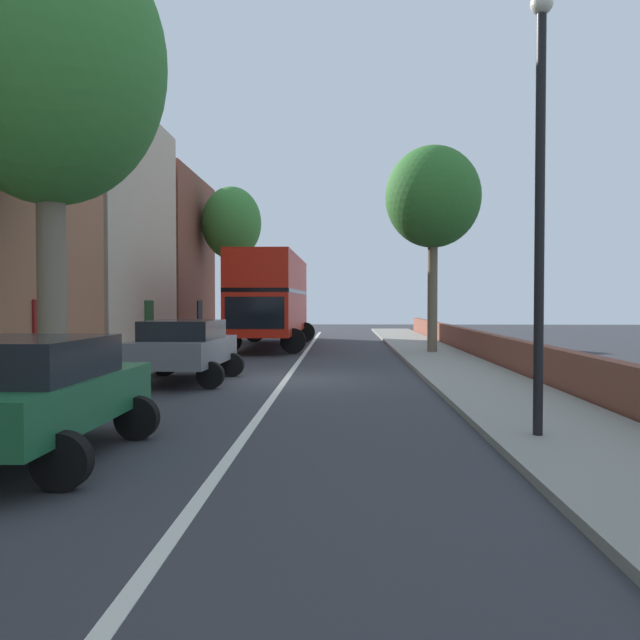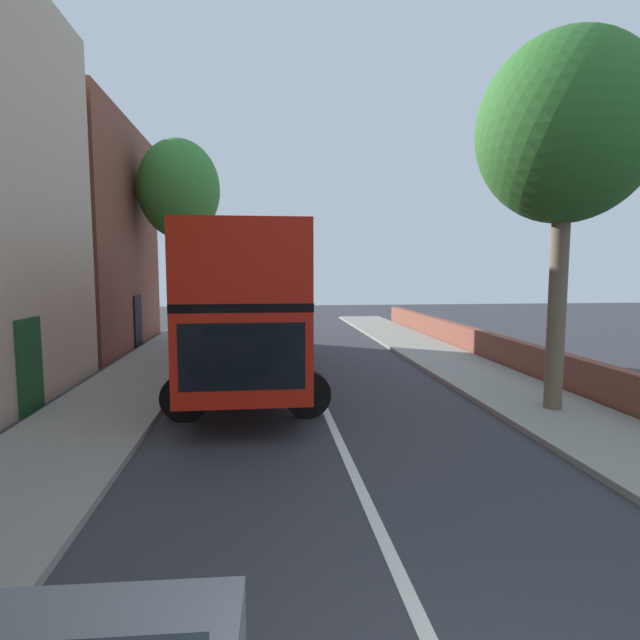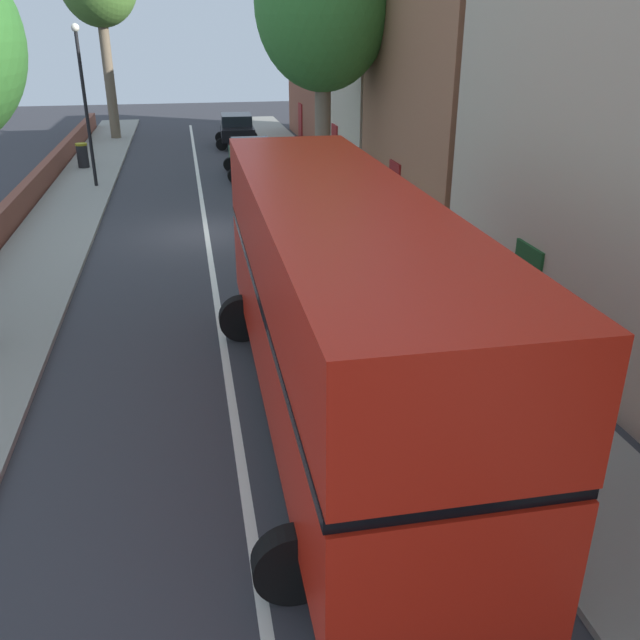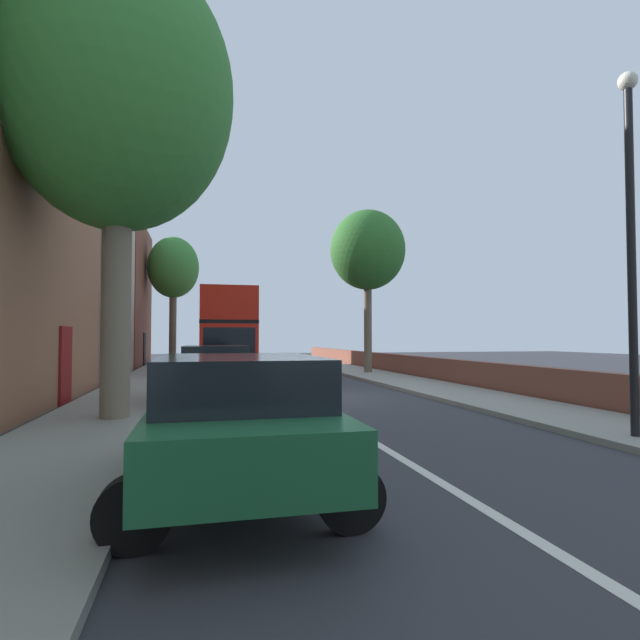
# 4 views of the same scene
# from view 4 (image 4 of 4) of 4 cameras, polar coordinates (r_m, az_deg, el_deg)

# --- Properties ---
(ground_plane) EXTENTS (84.00, 84.00, 0.00)m
(ground_plane) POSITION_cam_4_polar(r_m,az_deg,el_deg) (15.07, -2.25, -8.86)
(ground_plane) COLOR #333338
(road_centre_line) EXTENTS (0.16, 54.00, 0.01)m
(road_centre_line) POSITION_cam_4_polar(r_m,az_deg,el_deg) (15.07, -2.25, -8.85)
(road_centre_line) COLOR silver
(road_centre_line) RESTS_ON ground
(sidewalk_left) EXTENTS (2.60, 60.00, 0.12)m
(sidewalk_left) POSITION_cam_4_polar(r_m,az_deg,el_deg) (14.92, -21.27, -8.57)
(sidewalk_left) COLOR gray
(sidewalk_left) RESTS_ON ground
(sidewalk_right) EXTENTS (2.60, 60.00, 0.12)m
(sidewalk_right) POSITION_cam_4_polar(r_m,az_deg,el_deg) (16.72, 14.63, -7.92)
(sidewalk_right) COLOR gray
(sidewalk_right) RESTS_ON ground
(boundary_wall_right) EXTENTS (0.36, 54.00, 0.97)m
(boundary_wall_right) POSITION_cam_4_polar(r_m,az_deg,el_deg) (17.46, 19.14, -6.22)
(boundary_wall_right) COLOR brown
(boundary_wall_right) RESTS_ON ground
(double_decker_bus) EXTENTS (3.61, 10.87, 4.06)m
(double_decker_bus) POSITION_cam_4_polar(r_m,az_deg,el_deg) (26.96, -10.86, -0.79)
(double_decker_bus) COLOR red
(double_decker_bus) RESTS_ON ground
(parked_car_grey_left_0) EXTENTS (2.61, 4.13, 1.58)m
(parked_car_grey_left_0) POSITION_cam_4_polar(r_m,az_deg,el_deg) (14.04, -11.82, -5.59)
(parked_car_grey_left_0) COLOR slate
(parked_car_grey_left_0) RESTS_ON ground
(parked_car_green_left_2) EXTENTS (2.55, 4.25, 1.59)m
(parked_car_green_left_2) POSITION_cam_4_polar(r_m,az_deg,el_deg) (5.81, -9.46, -10.74)
(parked_car_green_left_2) COLOR #1E6038
(parked_car_green_left_2) RESTS_ON ground
(street_tree_left_0) EXTENTS (4.85, 4.85, 9.96)m
(street_tree_left_0) POSITION_cam_4_polar(r_m,az_deg,el_deg) (12.50, -22.00, 22.85)
(street_tree_left_0) COLOR #7A6B56
(street_tree_left_0) RESTS_ON sidewalk_left
(street_tree_left_2) EXTENTS (3.35, 3.35, 8.41)m
(street_tree_left_2) POSITION_cam_4_polar(r_m,az_deg,el_deg) (34.84, -16.44, 5.65)
(street_tree_left_2) COLOR brown
(street_tree_left_2) RESTS_ON sidewalk_left
(street_tree_right_3) EXTENTS (3.65, 3.65, 7.89)m
(street_tree_right_3) POSITION_cam_4_polar(r_m,az_deg,el_deg) (24.60, 5.47, 7.88)
(street_tree_right_3) COLOR brown
(street_tree_right_3) RESTS_ON sidewalk_right
(lamppost_right) EXTENTS (0.32, 0.32, 6.31)m
(lamppost_right) POSITION_cam_4_polar(r_m,az_deg,el_deg) (10.27, 32.01, 9.57)
(lamppost_right) COLOR black
(lamppost_right) RESTS_ON sidewalk_right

